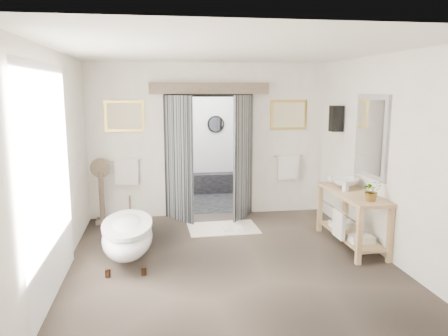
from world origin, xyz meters
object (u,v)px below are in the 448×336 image
(vanity, at_px, (351,214))
(rug, at_px, (223,228))
(clawfoot_tub, at_px, (128,235))
(basin, at_px, (345,183))

(vanity, xyz_separation_m, rug, (-1.82, 1.13, -0.50))
(clawfoot_tub, distance_m, vanity, 3.37)
(clawfoot_tub, relative_size, basin, 3.40)
(basin, bearing_deg, clawfoot_tub, -168.61)
(vanity, bearing_deg, clawfoot_tub, -178.41)
(clawfoot_tub, bearing_deg, vanity, 1.59)
(clawfoot_tub, height_order, vanity, vanity)
(clawfoot_tub, height_order, rug, clawfoot_tub)
(rug, bearing_deg, basin, -24.01)
(rug, distance_m, basin, 2.22)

